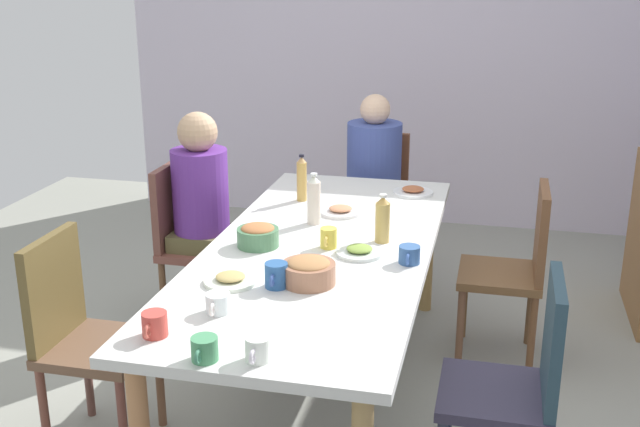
% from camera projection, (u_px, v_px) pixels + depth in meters
% --- Properties ---
extents(ground_plane, '(6.31, 6.31, 0.00)m').
position_uv_depth(ground_plane, '(320.00, 394.00, 3.63)').
color(ground_plane, gray).
extents(wall_left, '(0.12, 4.18, 2.60)m').
position_uv_depth(wall_left, '(404.00, 49.00, 5.72)').
color(wall_left, silver).
rests_on(wall_left, ground_plane).
extents(dining_table, '(2.28, 0.96, 0.74)m').
position_uv_depth(dining_table, '(320.00, 261.00, 3.42)').
color(dining_table, silver).
rests_on(dining_table, ground_plane).
extents(chair_0, '(0.40, 0.40, 0.90)m').
position_uv_depth(chair_0, '(517.00, 263.00, 3.81)').
color(chair_0, brown).
rests_on(chair_0, ground_plane).
extents(chair_1, '(0.40, 0.40, 0.90)m').
position_uv_depth(chair_1, '(80.00, 330.00, 3.13)').
color(chair_1, brown).
rests_on(chair_1, ground_plane).
extents(chair_2, '(0.40, 0.40, 0.90)m').
position_uv_depth(chair_2, '(519.00, 380.00, 2.76)').
color(chair_2, '#343045').
rests_on(chair_2, ground_plane).
extents(chair_3, '(0.40, 0.40, 0.90)m').
position_uv_depth(chair_3, '(189.00, 236.00, 4.19)').
color(chair_3, brown).
rests_on(chair_3, ground_plane).
extents(person_3, '(0.30, 0.30, 1.19)m').
position_uv_depth(person_3, '(203.00, 201.00, 4.10)').
color(person_3, brown).
rests_on(person_3, ground_plane).
extents(chair_4, '(0.40, 0.40, 0.90)m').
position_uv_depth(chair_4, '(375.00, 197.00, 4.88)').
color(chair_4, brown).
rests_on(chair_4, ground_plane).
extents(person_4, '(0.33, 0.33, 1.17)m').
position_uv_depth(person_4, '(374.00, 170.00, 4.74)').
color(person_4, '#47433A').
rests_on(person_4, ground_plane).
extents(plate_0, '(0.20, 0.20, 0.04)m').
position_uv_depth(plate_0, '(359.00, 251.00, 3.30)').
color(plate_0, silver).
rests_on(plate_0, dining_table).
extents(plate_1, '(0.21, 0.21, 0.04)m').
position_uv_depth(plate_1, '(413.00, 191.00, 4.15)').
color(plate_1, white).
rests_on(plate_1, dining_table).
extents(plate_2, '(0.21, 0.21, 0.04)m').
position_uv_depth(plate_2, '(231.00, 280.00, 3.01)').
color(plate_2, white).
rests_on(plate_2, dining_table).
extents(plate_3, '(0.21, 0.21, 0.04)m').
position_uv_depth(plate_3, '(341.00, 211.00, 3.83)').
color(plate_3, white).
rests_on(plate_3, dining_table).
extents(bowl_0, '(0.18, 0.18, 0.10)m').
position_uv_depth(bowl_0, '(258.00, 235.00, 3.39)').
color(bowl_0, '#4B7D54').
rests_on(bowl_0, dining_table).
extents(bowl_1, '(0.21, 0.21, 0.10)m').
position_uv_depth(bowl_1, '(309.00, 271.00, 3.00)').
color(bowl_1, '#A36C4F').
rests_on(bowl_1, dining_table).
extents(cup_0, '(0.12, 0.09, 0.10)m').
position_uv_depth(cup_0, '(276.00, 275.00, 2.96)').
color(cup_0, '#2B5895').
rests_on(cup_0, dining_table).
extents(cup_1, '(0.12, 0.09, 0.07)m').
position_uv_depth(cup_1, '(409.00, 255.00, 3.20)').
color(cup_1, '#365D97').
rests_on(cup_1, dining_table).
extents(cup_2, '(0.12, 0.09, 0.08)m').
position_uv_depth(cup_2, '(154.00, 325.00, 2.58)').
color(cup_2, '#CA443B').
rests_on(cup_2, dining_table).
extents(cup_3, '(0.12, 0.08, 0.08)m').
position_uv_depth(cup_3, '(258.00, 349.00, 2.42)').
color(cup_3, white).
rests_on(cup_3, dining_table).
extents(cup_4, '(0.11, 0.07, 0.09)m').
position_uv_depth(cup_4, '(328.00, 238.00, 3.37)').
color(cup_4, '#E8D049').
rests_on(cup_4, dining_table).
extents(cup_5, '(0.12, 0.09, 0.07)m').
position_uv_depth(cup_5, '(218.00, 303.00, 2.76)').
color(cup_5, white).
rests_on(cup_5, dining_table).
extents(cup_6, '(0.12, 0.09, 0.08)m').
position_uv_depth(cup_6, '(204.00, 349.00, 2.43)').
color(cup_6, '#489461').
rests_on(cup_6, dining_table).
extents(bottle_0, '(0.06, 0.06, 0.22)m').
position_uv_depth(bottle_0, '(382.00, 220.00, 3.42)').
color(bottle_0, tan).
rests_on(bottle_0, dining_table).
extents(bottle_1, '(0.05, 0.05, 0.24)m').
position_uv_depth(bottle_1, '(302.00, 179.00, 4.01)').
color(bottle_1, gold).
rests_on(bottle_1, dining_table).
extents(bottle_2, '(0.06, 0.06, 0.25)m').
position_uv_depth(bottle_2, '(314.00, 200.00, 3.66)').
color(bottle_2, beige).
rests_on(bottle_2, dining_table).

